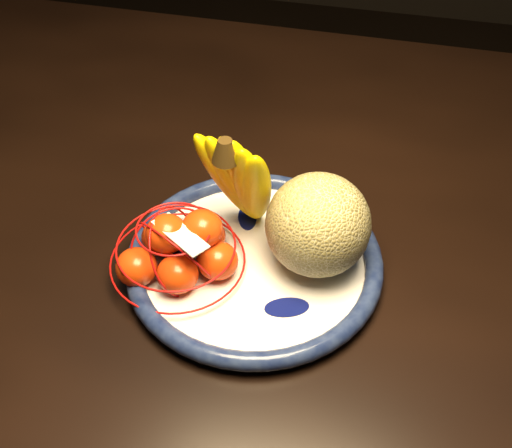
% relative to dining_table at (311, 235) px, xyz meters
% --- Properties ---
extents(dining_table, '(1.59, 0.96, 0.79)m').
position_rel_dining_table_xyz_m(dining_table, '(0.00, 0.00, 0.00)').
color(dining_table, black).
rests_on(dining_table, ground).
extents(fruit_bowl, '(0.32, 0.32, 0.03)m').
position_rel_dining_table_xyz_m(fruit_bowl, '(-0.05, -0.16, 0.10)').
color(fruit_bowl, white).
rests_on(fruit_bowl, dining_table).
extents(cantaloupe, '(0.13, 0.13, 0.13)m').
position_rel_dining_table_xyz_m(cantaloupe, '(0.02, -0.14, 0.16)').
color(cantaloupe, olive).
rests_on(cantaloupe, fruit_bowl).
extents(banana_bunch, '(0.12, 0.12, 0.19)m').
position_rel_dining_table_xyz_m(banana_bunch, '(-0.08, -0.11, 0.19)').
color(banana_bunch, yellow).
rests_on(banana_bunch, fruit_bowl).
extents(mandarin_bag, '(0.20, 0.20, 0.11)m').
position_rel_dining_table_xyz_m(mandarin_bag, '(-0.14, -0.19, 0.13)').
color(mandarin_bag, '#F54013').
rests_on(mandarin_bag, fruit_bowl).
extents(price_tag, '(0.08, 0.06, 0.01)m').
position_rel_dining_table_xyz_m(price_tag, '(-0.13, -0.20, 0.17)').
color(price_tag, white).
rests_on(price_tag, mandarin_bag).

